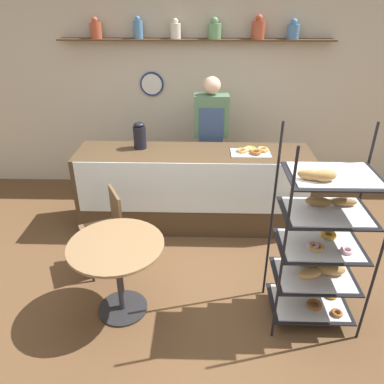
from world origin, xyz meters
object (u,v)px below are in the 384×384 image
pastry_rack (321,245)px  cafe_table (118,261)px  cafe_chair (108,223)px  coffee_carafe (140,136)px  person_worker (211,138)px  donut_tray_counter (252,151)px

pastry_rack → cafe_table: pastry_rack is taller
cafe_chair → coffee_carafe: size_ratio=2.76×
cafe_table → cafe_chair: bearing=109.7°
person_worker → cafe_table: bearing=-111.7°
person_worker → donut_tray_counter: person_worker is taller
cafe_table → donut_tray_counter: 2.01m
cafe_chair → coffee_carafe: bearing=141.1°
pastry_rack → cafe_table: 1.71m
person_worker → cafe_chair: size_ratio=1.95×
person_worker → cafe_table: size_ratio=2.10×
cafe_table → coffee_carafe: coffee_carafe is taller
donut_tray_counter → coffee_carafe: bearing=174.8°
cafe_table → pastry_rack: bearing=-0.2°
cafe_chair → donut_tray_counter: (1.51, 0.86, 0.45)m
coffee_carafe → donut_tray_counter: bearing=-5.2°
pastry_rack → person_worker: size_ratio=1.01×
coffee_carafe → person_worker: bearing=28.7°
cafe_table → donut_tray_counter: (1.29, 1.49, 0.43)m
pastry_rack → cafe_chair: (-1.92, 0.63, -0.23)m
pastry_rack → cafe_table: size_ratio=2.12×
donut_tray_counter → cafe_chair: bearing=-150.2°
coffee_carafe → donut_tray_counter: coffee_carafe is taller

